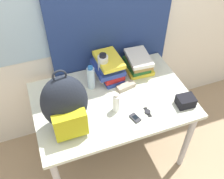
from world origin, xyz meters
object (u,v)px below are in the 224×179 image
object	(u,v)px
cell_phone	(135,118)
wristwatch	(148,112)
backpack	(65,105)
sunscreen_bottle	(116,103)
book_stack_center	(138,63)
sports_bottle	(103,68)
sunglasses_case	(126,86)
water_bottle	(91,78)
camera_pouch	(186,101)
book_stack_left	(109,67)

from	to	relation	value
cell_phone	wristwatch	bearing A→B (deg)	11.83
wristwatch	backpack	bearing A→B (deg)	171.18
sunscreen_bottle	wristwatch	size ratio (longest dim) A/B	1.77
book_stack_center	cell_phone	size ratio (longest dim) A/B	2.95
sports_bottle	sunglasses_case	xyz separation A→B (m)	(0.14, -0.15, -0.11)
water_bottle	cell_phone	xyz separation A→B (m)	(0.20, -0.42, -0.09)
backpack	sports_bottle	size ratio (longest dim) A/B	1.85
backpack	wristwatch	world-z (taller)	backpack
sunscreen_bottle	camera_pouch	xyz separation A→B (m)	(0.50, -0.13, -0.04)
camera_pouch	backpack	bearing A→B (deg)	172.42
backpack	sports_bottle	world-z (taller)	backpack
sunglasses_case	camera_pouch	size ratio (longest dim) A/B	1.16
sports_bottle	sunscreen_bottle	xyz separation A→B (m)	(-0.02, -0.33, -0.05)
backpack	book_stack_left	distance (m)	0.58
cell_phone	wristwatch	distance (m)	0.11
camera_pouch	wristwatch	xyz separation A→B (m)	(-0.29, 0.03, -0.03)
book_stack_left	camera_pouch	xyz separation A→B (m)	(0.43, -0.49, -0.06)
sports_bottle	camera_pouch	size ratio (longest dim) A/B	1.97
cell_phone	camera_pouch	distance (m)	0.40
sunscreen_bottle	cell_phone	size ratio (longest dim) A/B	1.80
water_bottle	camera_pouch	bearing A→B (deg)	-34.98
sports_bottle	sunglasses_case	distance (m)	0.23
water_bottle	sunscreen_bottle	world-z (taller)	water_bottle
backpack	camera_pouch	size ratio (longest dim) A/B	3.64
book_stack_center	sunglasses_case	xyz separation A→B (m)	(-0.18, -0.17, -0.06)
sunscreen_bottle	sunglasses_case	distance (m)	0.25
backpack	cell_phone	bearing A→B (deg)	-13.63
cell_phone	wristwatch	xyz separation A→B (m)	(0.11, 0.02, -0.00)
book_stack_left	cell_phone	xyz separation A→B (m)	(0.03, -0.48, -0.09)
camera_pouch	sunscreen_bottle	bearing A→B (deg)	165.80
book_stack_left	cell_phone	size ratio (longest dim) A/B	3.12
backpack	cell_phone	size ratio (longest dim) A/B	5.31
sports_bottle	sunglasses_case	bearing A→B (deg)	-46.60
wristwatch	sunscreen_bottle	bearing A→B (deg)	154.22
camera_pouch	cell_phone	bearing A→B (deg)	179.46
book_stack_center	sports_bottle	bearing A→B (deg)	-175.47
book_stack_center	sunglasses_case	world-z (taller)	book_stack_center
sports_bottle	sunscreen_bottle	world-z (taller)	sports_bottle
backpack	sunscreen_bottle	size ratio (longest dim) A/B	2.95
sports_bottle	camera_pouch	distance (m)	0.67
backpack	wristwatch	size ratio (longest dim) A/B	5.21
sunglasses_case	wristwatch	world-z (taller)	sunglasses_case
sunscreen_bottle	wristwatch	bearing A→B (deg)	-25.78
book_stack_center	sunscreen_bottle	size ratio (longest dim) A/B	1.64
book_stack_center	sunscreen_bottle	world-z (taller)	sunscreen_bottle
book_stack_left	book_stack_center	xyz separation A→B (m)	(0.26, -0.00, -0.03)
backpack	book_stack_left	xyz separation A→B (m)	(0.43, 0.37, -0.11)
book_stack_center	water_bottle	bearing A→B (deg)	-171.41
backpack	camera_pouch	distance (m)	0.88
backpack	book_stack_center	xyz separation A→B (m)	(0.69, 0.37, -0.13)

